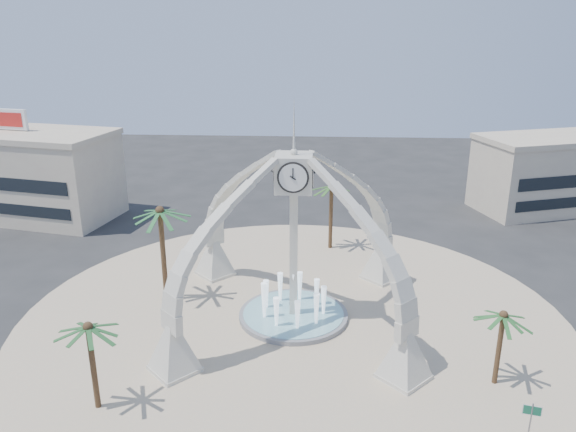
# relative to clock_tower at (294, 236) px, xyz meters

# --- Properties ---
(ground) EXTENTS (140.00, 140.00, 0.00)m
(ground) POSITION_rel_clock_tower_xyz_m (0.00, 0.00, -6.49)
(ground) COLOR #282828
(ground) RESTS_ON ground
(plaza) EXTENTS (40.00, 40.00, 0.06)m
(plaza) POSITION_rel_clock_tower_xyz_m (0.00, 0.00, -6.46)
(plaza) COLOR tan
(plaza) RESTS_ON ground
(clock_tower) EXTENTS (17.94, 17.94, 16.30)m
(clock_tower) POSITION_rel_clock_tower_xyz_m (0.00, 0.00, 0.00)
(clock_tower) COLOR beige
(clock_tower) RESTS_ON ground
(fountain) EXTENTS (8.00, 8.00, 3.62)m
(fountain) POSITION_rel_clock_tower_xyz_m (0.00, 0.00, -6.20)
(fountain) COLOR gray
(fountain) RESTS_ON ground
(building_nw) EXTENTS (23.75, 13.73, 11.90)m
(building_nw) POSITION_rel_clock_tower_xyz_m (-32.00, 22.00, -1.66)
(building_nw) COLOR beige
(building_nw) RESTS_ON ground
(building_ne) EXTENTS (21.87, 14.17, 8.60)m
(building_ne) POSITION_rel_clock_tower_xyz_m (30.00, 28.00, -2.18)
(building_ne) COLOR beige
(building_ne) RESTS_ON ground
(palm_east) EXTENTS (4.11, 4.11, 5.26)m
(palm_east) POSITION_rel_clock_tower_xyz_m (12.50, -7.23, -1.91)
(palm_east) COLOR brown
(palm_east) RESTS_ON ground
(palm_west) EXTENTS (5.35, 5.35, 8.24)m
(palm_west) POSITION_rel_clock_tower_xyz_m (-10.05, 2.17, 0.81)
(palm_west) COLOR brown
(palm_west) RESTS_ON ground
(palm_north) EXTENTS (4.60, 4.60, 6.99)m
(palm_north) POSITION_rel_clock_tower_xyz_m (2.89, 13.75, -0.34)
(palm_north) COLOR brown
(palm_north) RESTS_ON ground
(palm_south) EXTENTS (4.09, 4.09, 5.83)m
(palm_south) POSITION_rel_clock_tower_xyz_m (-10.54, -10.79, -1.39)
(palm_south) COLOR brown
(palm_south) RESTS_ON ground
(street_sign) EXTENTS (0.90, 0.23, 2.50)m
(street_sign) POSITION_rel_clock_tower_xyz_m (12.66, -12.43, -4.70)
(street_sign) COLOR slate
(street_sign) RESTS_ON ground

